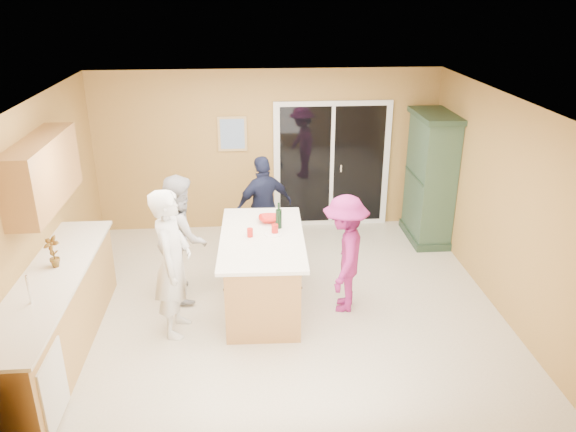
{
  "coord_description": "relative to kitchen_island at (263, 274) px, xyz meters",
  "views": [
    {
      "loc": [
        -0.34,
        -6.25,
        3.78
      ],
      "look_at": [
        0.15,
        0.1,
        1.15
      ],
      "focal_mm": 35.0,
      "sensor_mm": 36.0,
      "label": 1
    }
  ],
  "objects": [
    {
      "name": "floor",
      "position": [
        0.18,
        0.09,
        -0.46
      ],
      "size": [
        5.5,
        5.5,
        0.0
      ],
      "primitive_type": "plane",
      "color": "beige",
      "rests_on": "ground"
    },
    {
      "name": "ceiling",
      "position": [
        0.18,
        0.09,
        2.14
      ],
      "size": [
        5.5,
        5.0,
        0.1
      ],
      "primitive_type": "cube",
      "color": "silver",
      "rests_on": "wall_back"
    },
    {
      "name": "wall_back",
      "position": [
        0.18,
        2.59,
        0.84
      ],
      "size": [
        5.5,
        0.1,
        2.6
      ],
      "primitive_type": "cube",
      "color": "tan",
      "rests_on": "ground"
    },
    {
      "name": "wall_front",
      "position": [
        0.18,
        -2.41,
        0.84
      ],
      "size": [
        5.5,
        0.1,
        2.6
      ],
      "primitive_type": "cube",
      "color": "tan",
      "rests_on": "ground"
    },
    {
      "name": "wall_left",
      "position": [
        -2.57,
        0.09,
        0.84
      ],
      "size": [
        0.1,
        5.0,
        2.6
      ],
      "primitive_type": "cube",
      "color": "tan",
      "rests_on": "ground"
    },
    {
      "name": "wall_right",
      "position": [
        2.93,
        0.09,
        0.84
      ],
      "size": [
        0.1,
        5.0,
        2.6
      ],
      "primitive_type": "cube",
      "color": "tan",
      "rests_on": "ground"
    },
    {
      "name": "left_cabinet_run",
      "position": [
        -2.27,
        -0.96,
        0.01
      ],
      "size": [
        0.65,
        3.05,
        1.24
      ],
      "color": "#B28445",
      "rests_on": "floor"
    },
    {
      "name": "upper_cabinets",
      "position": [
        -2.4,
        -0.11,
        1.42
      ],
      "size": [
        0.35,
        1.6,
        0.75
      ],
      "primitive_type": "cube",
      "color": "#B28445",
      "rests_on": "wall_left"
    },
    {
      "name": "sliding_door",
      "position": [
        1.23,
        2.55,
        0.59
      ],
      "size": [
        1.9,
        0.07,
        2.1
      ],
      "color": "silver",
      "rests_on": "floor"
    },
    {
      "name": "framed_picture",
      "position": [
        -0.37,
        2.56,
        1.14
      ],
      "size": [
        0.46,
        0.04,
        0.56
      ],
      "color": "tan",
      "rests_on": "wall_back"
    },
    {
      "name": "kitchen_island",
      "position": [
        0.0,
        0.0,
        0.0
      ],
      "size": [
        1.06,
        1.88,
        0.97
      ],
      "rotation": [
        0.0,
        0.0,
        -0.03
      ],
      "color": "#B28445",
      "rests_on": "floor"
    },
    {
      "name": "green_hutch",
      "position": [
        2.67,
        1.88,
        0.53
      ],
      "size": [
        0.58,
        1.11,
        2.03
      ],
      "color": "#223726",
      "rests_on": "floor"
    },
    {
      "name": "woman_white",
      "position": [
        -1.02,
        -0.45,
        0.43
      ],
      "size": [
        0.5,
        0.69,
        1.76
      ],
      "primitive_type": "imported",
      "rotation": [
        0.0,
        0.0,
        1.45
      ],
      "color": "silver",
      "rests_on": "floor"
    },
    {
      "name": "woman_grey",
      "position": [
        -1.02,
        0.41,
        0.36
      ],
      "size": [
        0.76,
        0.89,
        1.63
      ],
      "primitive_type": "imported",
      "rotation": [
        0.0,
        0.0,
        1.76
      ],
      "color": "#AAAAAD",
      "rests_on": "floor"
    },
    {
      "name": "woman_navy",
      "position": [
        0.08,
        1.48,
        0.31
      ],
      "size": [
        0.98,
        0.72,
        1.54
      ],
      "primitive_type": "imported",
      "rotation": [
        0.0,
        0.0,
        3.57
      ],
      "color": "#1A1E3A",
      "rests_on": "floor"
    },
    {
      "name": "woman_magenta",
      "position": [
        1.0,
        -0.1,
        0.29
      ],
      "size": [
        0.78,
        1.07,
        1.49
      ],
      "primitive_type": "imported",
      "rotation": [
        0.0,
        0.0,
        -1.83
      ],
      "color": "#982171",
      "rests_on": "floor"
    },
    {
      "name": "serving_bowl",
      "position": [
        0.11,
        0.45,
        0.55
      ],
      "size": [
        0.27,
        0.27,
        0.07
      ],
      "primitive_type": "imported",
      "rotation": [
        0.0,
        0.0,
        -0.01
      ],
      "color": "#B61A14",
      "rests_on": "kitchen_island"
    },
    {
      "name": "tulip_vase",
      "position": [
        -2.27,
        -0.55,
        0.66
      ],
      "size": [
        0.22,
        0.19,
        0.36
      ],
      "primitive_type": "imported",
      "rotation": [
        0.0,
        0.0,
        -0.43
      ],
      "color": "#9E250F",
      "rests_on": "left_cabinet_run"
    },
    {
      "name": "tumbler_near",
      "position": [
        -0.14,
        0.0,
        0.57
      ],
      "size": [
        0.08,
        0.08,
        0.11
      ],
      "primitive_type": "cylinder",
      "rotation": [
        0.0,
        0.0,
        0.1
      ],
      "color": "#B61A14",
      "rests_on": "kitchen_island"
    },
    {
      "name": "tumbler_far",
      "position": [
        0.16,
        0.07,
        0.58
      ],
      "size": [
        0.09,
        0.09,
        0.12
      ],
      "primitive_type": "cylinder",
      "rotation": [
        0.0,
        0.0,
        -0.14
      ],
      "color": "#B61A14",
      "rests_on": "kitchen_island"
    },
    {
      "name": "wine_bottle",
      "position": [
        0.22,
        0.24,
        0.65
      ],
      "size": [
        0.08,
        0.08,
        0.33
      ],
      "rotation": [
        0.0,
        0.0,
        0.12
      ],
      "color": "black",
      "rests_on": "kitchen_island"
    },
    {
      "name": "white_plate",
      "position": [
        0.14,
        0.04,
        0.52
      ],
      "size": [
        0.26,
        0.26,
        0.01
      ],
      "primitive_type": "cylinder",
      "rotation": [
        0.0,
        0.0,
        0.29
      ],
      "color": "white",
      "rests_on": "kitchen_island"
    }
  ]
}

